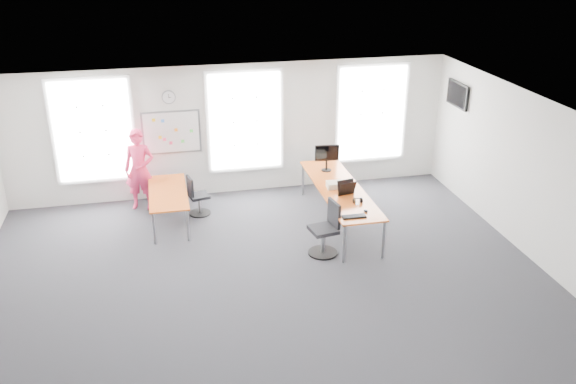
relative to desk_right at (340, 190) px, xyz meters
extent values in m
plane|color=#242429|center=(-1.91, -1.84, -0.75)|extent=(10.00, 10.00, 0.00)
plane|color=white|center=(-1.91, -1.84, 2.25)|extent=(10.00, 10.00, 0.00)
plane|color=white|center=(-1.91, 2.16, 0.75)|extent=(10.00, 0.00, 10.00)
plane|color=white|center=(-1.91, -5.84, 0.75)|extent=(10.00, 0.00, 10.00)
plane|color=white|center=(3.09, -1.84, 0.75)|extent=(0.00, 10.00, 10.00)
cube|color=white|center=(-4.91, 2.13, 0.95)|extent=(1.60, 0.06, 2.20)
cube|color=white|center=(-1.61, 2.13, 0.95)|extent=(1.60, 0.06, 2.20)
cube|color=white|center=(1.39, 2.13, 0.95)|extent=(1.60, 0.06, 2.20)
cube|color=#C4581E|center=(0.00, 0.00, 0.04)|extent=(0.88, 3.32, 0.03)
cylinder|color=gray|center=(-0.38, -1.60, -0.37)|extent=(0.06, 0.06, 0.77)
cylinder|color=gray|center=(0.38, -1.60, -0.37)|extent=(0.06, 0.06, 0.77)
cylinder|color=gray|center=(-0.38, 1.60, -0.37)|extent=(0.06, 0.06, 0.77)
cylinder|color=gray|center=(0.38, 1.60, -0.37)|extent=(0.06, 0.06, 0.77)
cube|color=#C4581E|center=(-3.46, 0.79, -0.06)|extent=(0.77, 1.94, 0.03)
cylinder|color=gray|center=(-3.78, -0.12, -0.42)|extent=(0.05, 0.05, 0.68)
cylinder|color=gray|center=(-3.13, -0.12, -0.42)|extent=(0.05, 0.05, 0.68)
cylinder|color=gray|center=(-3.78, 1.70, -0.42)|extent=(0.05, 0.05, 0.68)
cylinder|color=gray|center=(-3.13, 1.70, -0.42)|extent=(0.05, 0.05, 0.68)
cylinder|color=black|center=(-0.67, -1.19, -0.74)|extent=(0.56, 0.56, 0.03)
cylinder|color=gray|center=(-0.67, -1.19, -0.50)|extent=(0.06, 0.06, 0.45)
cube|color=black|center=(-0.67, -1.19, -0.25)|extent=(0.55, 0.55, 0.08)
cube|color=black|center=(-0.46, -1.15, 0.06)|extent=(0.13, 0.46, 0.49)
cylinder|color=black|center=(-2.81, 1.08, -0.74)|extent=(0.47, 0.47, 0.03)
cylinder|color=gray|center=(-2.81, 1.08, -0.54)|extent=(0.05, 0.05, 0.38)
cube|color=black|center=(-2.81, 1.08, -0.33)|extent=(0.48, 0.48, 0.06)
cube|color=black|center=(-2.99, 1.04, -0.08)|extent=(0.13, 0.38, 0.41)
imported|color=#F03160|center=(-4.01, 1.68, 0.15)|extent=(0.74, 0.57, 1.80)
cube|color=white|center=(-3.26, 2.13, 0.80)|extent=(1.20, 0.03, 0.90)
cylinder|color=gray|center=(-3.26, 2.13, 1.60)|extent=(0.30, 0.04, 0.30)
cube|color=black|center=(3.04, 1.16, 1.55)|extent=(0.06, 0.90, 0.55)
cube|color=black|center=(-0.14, -1.38, 0.06)|extent=(0.45, 0.17, 0.02)
ellipsoid|color=black|center=(0.14, -1.21, 0.07)|extent=(0.09, 0.13, 0.04)
cylinder|color=black|center=(0.08, -0.87, 0.06)|extent=(0.09, 0.09, 0.01)
cylinder|color=black|center=(0.05, -0.79, 0.10)|extent=(0.04, 0.09, 0.09)
cylinder|color=black|center=(0.19, -0.79, 0.10)|extent=(0.04, 0.09, 0.09)
cylinder|color=gold|center=(0.05, -0.79, 0.10)|extent=(0.01, 0.10, 0.10)
cube|color=black|center=(0.12, -0.79, 0.15)|extent=(0.16, 0.02, 0.02)
cube|color=black|center=(0.02, -0.32, 0.20)|extent=(0.38, 0.16, 0.30)
cube|color=#FC4F12|center=(0.02, -0.41, 0.19)|extent=(0.36, 0.17, 0.27)
cube|color=black|center=(0.02, -0.42, 0.20)|extent=(0.38, 0.18, 0.29)
cube|color=beige|center=(-0.08, 0.03, 0.11)|extent=(0.37, 0.29, 0.12)
cylinder|color=black|center=(-0.01, 0.99, 0.06)|extent=(0.22, 0.22, 0.02)
cylinder|color=black|center=(-0.01, 0.99, 0.17)|extent=(0.04, 0.04, 0.22)
cube|color=black|center=(-0.01, 0.98, 0.47)|extent=(0.54, 0.07, 0.36)
cube|color=black|center=(-0.01, 0.96, 0.47)|extent=(0.49, 0.04, 0.32)
camera|label=1|loc=(-3.51, -11.00, 4.97)|focal=38.00mm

